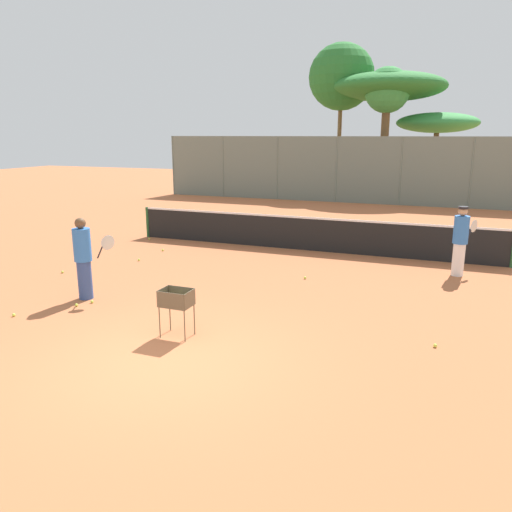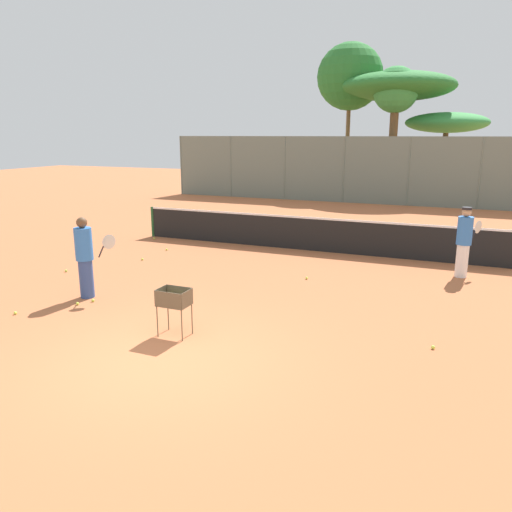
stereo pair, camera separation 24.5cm
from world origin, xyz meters
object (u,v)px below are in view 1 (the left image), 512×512
object	(u,v)px
ball_cart	(176,301)
parked_car	(293,182)
player_red_cap	(83,258)
player_white_outfit	(460,240)
tennis_net	(306,233)

from	to	relation	value
ball_cart	parked_car	distance (m)	23.39
player_red_cap	parked_car	distance (m)	21.84
player_red_cap	parked_car	world-z (taller)	player_red_cap
player_white_outfit	player_red_cap	world-z (taller)	player_red_cap
tennis_net	ball_cart	size ratio (longest dim) A/B	13.37
tennis_net	player_white_outfit	world-z (taller)	player_white_outfit
player_white_outfit	player_red_cap	distance (m)	9.23
player_white_outfit	ball_cart	distance (m)	7.79
player_red_cap	player_white_outfit	bearing A→B (deg)	6.86
tennis_net	parked_car	bearing A→B (deg)	108.54
player_white_outfit	parked_car	size ratio (longest dim) A/B	0.43
tennis_net	player_red_cap	bearing A→B (deg)	-117.23
parked_car	ball_cart	bearing A→B (deg)	-78.08
parked_car	player_red_cap	bearing A→B (deg)	-85.11
player_red_cap	ball_cart	bearing A→B (deg)	-46.85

